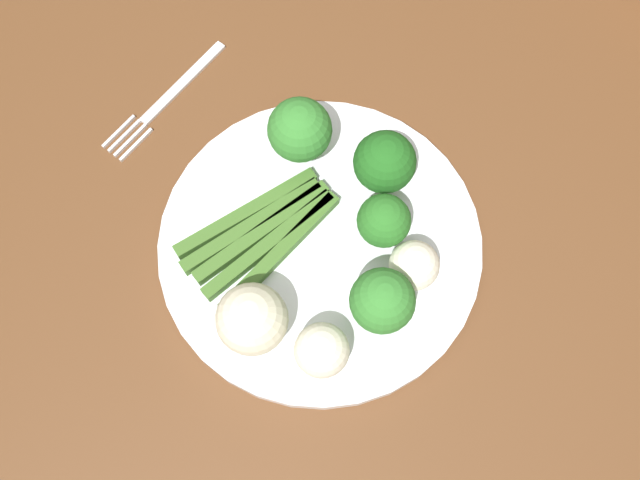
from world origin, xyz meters
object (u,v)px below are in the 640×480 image
(plate, at_px, (320,245))
(broccoli_left, at_px, (384,221))
(cauliflower_mid, at_px, (252,319))
(broccoli_back, at_px, (382,301))
(fork, at_px, (166,99))
(asparagus_bundle, at_px, (262,234))
(broccoli_near_center, at_px, (385,163))
(cauliflower_front_left, at_px, (322,350))
(chair, at_px, (614,57))
(dining_table, at_px, (291,286))
(cauliflower_near_fork, at_px, (414,265))
(broccoli_back_right, at_px, (300,131))

(plate, bearing_deg, broccoli_left, -140.57)
(plate, distance_m, cauliflower_mid, 0.11)
(broccoli_back, distance_m, fork, 0.31)
(asparagus_bundle, xyz_separation_m, broccoli_near_center, (-0.06, -0.11, 0.03))
(cauliflower_front_left, bearing_deg, chair, -98.89)
(dining_table, height_order, cauliflower_near_fork, cauliflower_near_fork)
(broccoli_back, height_order, fork, broccoli_back)
(cauliflower_mid, bearing_deg, chair, -103.93)
(asparagus_bundle, bearing_deg, broccoli_left, 142.67)
(dining_table, relative_size, broccoli_back, 18.97)
(broccoli_near_center, distance_m, cauliflower_near_fork, 0.10)
(asparagus_bundle, xyz_separation_m, broccoli_left, (-0.09, -0.06, 0.03))
(cauliflower_near_fork, height_order, fork, cauliflower_near_fork)
(cauliflower_mid, bearing_deg, dining_table, -76.36)
(broccoli_near_center, height_order, broccoli_back_right, broccoli_back_right)
(dining_table, height_order, asparagus_bundle, asparagus_bundle)
(broccoli_left, relative_size, cauliflower_front_left, 1.25)
(broccoli_left, height_order, cauliflower_mid, cauliflower_mid)
(dining_table, xyz_separation_m, fork, (0.19, -0.07, 0.11))
(asparagus_bundle, height_order, broccoli_back, broccoli_back)
(dining_table, distance_m, broccoli_near_center, 0.20)
(plate, bearing_deg, chair, -105.72)
(cauliflower_near_fork, bearing_deg, broccoli_left, -22.24)
(cauliflower_front_left, bearing_deg, cauliflower_near_fork, -104.89)
(broccoli_left, height_order, broccoli_back, broccoli_back)
(broccoli_near_center, height_order, cauliflower_mid, broccoli_near_center)
(dining_table, xyz_separation_m, broccoli_left, (-0.07, -0.06, 0.16))
(dining_table, relative_size, chair, 1.50)
(cauliflower_front_left, bearing_deg, broccoli_back, -110.60)
(chair, relative_size, cauliflower_front_left, 18.36)
(broccoli_left, height_order, cauliflower_near_fork, broccoli_left)
(broccoli_back, bearing_deg, cauliflower_mid, 39.26)
(asparagus_bundle, xyz_separation_m, cauliflower_front_left, (-0.11, 0.06, 0.02))
(broccoli_back_right, distance_m, broccoli_back, 0.17)
(cauliflower_front_left, bearing_deg, asparagus_bundle, -31.44)
(dining_table, bearing_deg, broccoli_near_center, -111.03)
(chair, xyz_separation_m, broccoli_left, (0.12, 0.53, 0.31))
(plate, xyz_separation_m, asparagus_bundle, (0.05, 0.02, 0.01))
(chair, height_order, plate, chair)
(broccoli_near_center, xyz_separation_m, cauliflower_near_fork, (-0.07, 0.06, -0.02))
(broccoli_left, bearing_deg, fork, -3.30)
(cauliflower_front_left, bearing_deg, fork, -26.86)
(asparagus_bundle, bearing_deg, broccoli_back, 107.37)
(dining_table, distance_m, cauliflower_front_left, 0.18)
(broccoli_back_right, relative_size, cauliflower_front_left, 1.55)
(asparagus_bundle, bearing_deg, cauliflower_mid, 49.61)
(broccoli_back, height_order, cauliflower_near_fork, broccoli_back)
(chair, distance_m, cauliflower_mid, 0.76)
(plate, height_order, cauliflower_front_left, cauliflower_front_left)
(broccoli_back_right, distance_m, cauliflower_front_left, 0.20)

